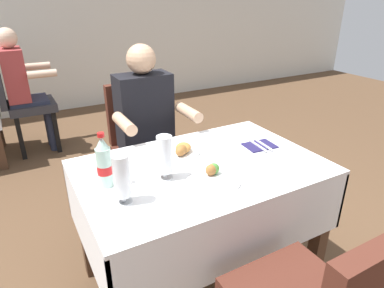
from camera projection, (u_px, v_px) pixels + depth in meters
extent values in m
plane|color=brown|center=(216.00, 282.00, 1.97)|extent=(11.00, 11.00, 0.00)
cube|color=white|center=(202.00, 167.00, 1.71)|extent=(1.22, 0.81, 0.02)
cube|color=white|center=(247.00, 239.00, 1.47)|extent=(1.22, 0.02, 0.32)
cube|color=white|center=(169.00, 165.00, 2.10)|extent=(1.22, 0.02, 0.32)
cube|color=white|center=(85.00, 231.00, 1.51)|extent=(0.02, 0.81, 0.32)
cube|color=white|center=(287.00, 169.00, 2.05)|extent=(0.02, 0.81, 0.32)
cube|color=#472D1E|center=(320.00, 230.00, 1.83)|extent=(0.07, 0.07, 0.73)
cube|color=#472D1E|center=(85.00, 223.00, 1.89)|extent=(0.07, 0.07, 0.73)
cube|color=#472D1E|center=(243.00, 176.00, 2.38)|extent=(0.07, 0.07, 0.73)
cube|color=#4C2319|center=(150.00, 157.00, 2.37)|extent=(0.44, 0.44, 0.08)
cube|color=#4C2319|center=(136.00, 112.00, 2.47)|extent=(0.42, 0.06, 0.44)
cube|color=black|center=(139.00, 207.00, 2.27)|extent=(0.04, 0.04, 0.45)
cube|color=black|center=(183.00, 194.00, 2.42)|extent=(0.04, 0.04, 0.45)
cube|color=black|center=(123.00, 184.00, 2.54)|extent=(0.04, 0.04, 0.45)
cube|color=black|center=(164.00, 174.00, 2.69)|extent=(0.04, 0.04, 0.45)
cylinder|color=#282D42|center=(152.00, 206.00, 2.28)|extent=(0.10, 0.10, 0.45)
cylinder|color=#282D42|center=(173.00, 200.00, 2.35)|extent=(0.10, 0.10, 0.45)
cube|color=#282D42|center=(151.00, 157.00, 2.33)|extent=(0.34, 0.36, 0.12)
cube|color=black|center=(144.00, 111.00, 2.27)|extent=(0.36, 0.20, 0.50)
sphere|color=tan|center=(141.00, 59.00, 2.13)|extent=(0.19, 0.19, 0.19)
cylinder|color=tan|center=(124.00, 124.00, 1.98)|extent=(0.07, 0.26, 0.07)
cylinder|color=tan|center=(189.00, 112.00, 2.17)|extent=(0.07, 0.26, 0.07)
cylinder|color=white|center=(214.00, 181.00, 1.56)|extent=(0.25, 0.25, 0.01)
ellipsoid|color=#4C8E38|center=(213.00, 169.00, 1.59)|extent=(0.07, 0.06, 0.06)
ellipsoid|color=#99602D|center=(211.00, 170.00, 1.58)|extent=(0.06, 0.05, 0.06)
cylinder|color=white|center=(180.00, 152.00, 1.84)|extent=(0.22, 0.22, 0.01)
ellipsoid|color=#99602D|center=(181.00, 150.00, 1.78)|extent=(0.09, 0.08, 0.06)
ellipsoid|color=#B77A38|center=(183.00, 148.00, 1.82)|extent=(0.12, 0.13, 0.05)
cylinder|color=white|center=(165.00, 178.00, 1.59)|extent=(0.07, 0.07, 0.01)
cylinder|color=white|center=(165.00, 174.00, 1.58)|extent=(0.02, 0.02, 0.03)
cylinder|color=white|center=(165.00, 154.00, 1.54)|extent=(0.07, 0.07, 0.18)
cylinder|color=black|center=(165.00, 163.00, 1.56)|extent=(0.07, 0.07, 0.09)
cylinder|color=white|center=(124.00, 202.00, 1.40)|extent=(0.07, 0.07, 0.01)
cylinder|color=white|center=(124.00, 198.00, 1.40)|extent=(0.02, 0.02, 0.03)
cylinder|color=white|center=(122.00, 176.00, 1.35)|extent=(0.07, 0.07, 0.18)
cylinder|color=#C68928|center=(123.00, 187.00, 1.38)|extent=(0.06, 0.06, 0.08)
cylinder|color=silver|center=(105.00, 167.00, 1.49)|extent=(0.07, 0.07, 0.18)
cylinder|color=red|center=(105.00, 169.00, 1.50)|extent=(0.07, 0.07, 0.04)
cone|color=silver|center=(102.00, 143.00, 1.44)|extent=(0.06, 0.06, 0.05)
cylinder|color=red|center=(101.00, 135.00, 1.43)|extent=(0.03, 0.03, 0.02)
cube|color=#231E4C|center=(260.00, 146.00, 1.92)|extent=(0.18, 0.14, 0.01)
cube|color=silver|center=(257.00, 145.00, 1.91)|extent=(0.03, 0.19, 0.01)
cube|color=silver|center=(262.00, 144.00, 1.92)|extent=(0.03, 0.19, 0.01)
cube|color=#2D2D33|center=(32.00, 106.00, 3.45)|extent=(0.44, 0.44, 0.08)
cube|color=black|center=(57.00, 132.00, 3.50)|extent=(0.04, 0.04, 0.45)
cube|color=black|center=(52.00, 122.00, 3.77)|extent=(0.04, 0.04, 0.45)
cube|color=black|center=(21.00, 138.00, 3.35)|extent=(0.04, 0.04, 0.45)
cube|color=black|center=(18.00, 128.00, 3.62)|extent=(0.04, 0.04, 0.45)
cylinder|color=#282D42|center=(52.00, 130.00, 3.56)|extent=(0.10, 0.10, 0.45)
cylinder|color=#282D42|center=(50.00, 125.00, 3.69)|extent=(0.10, 0.10, 0.45)
cube|color=#282D42|center=(30.00, 104.00, 3.44)|extent=(0.36, 0.34, 0.12)
cube|color=#9E3838|center=(14.00, 75.00, 3.27)|extent=(0.20, 0.36, 0.50)
sphere|color=beige|center=(6.00, 38.00, 3.13)|extent=(0.19, 0.19, 0.19)
cylinder|color=beige|center=(42.00, 74.00, 3.19)|extent=(0.26, 0.07, 0.07)
cylinder|color=beige|center=(37.00, 66.00, 3.54)|extent=(0.26, 0.07, 0.07)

